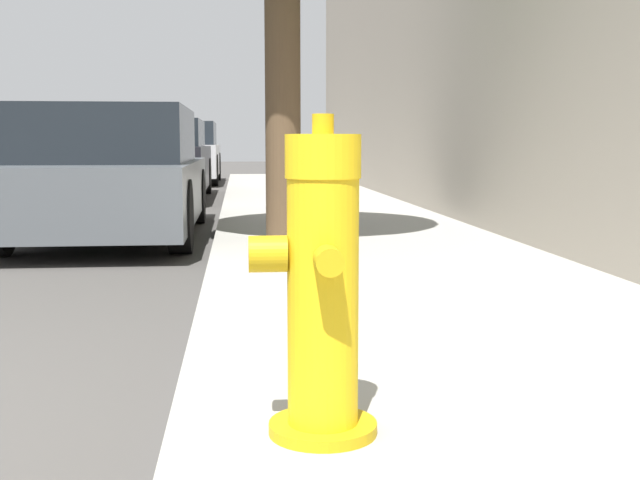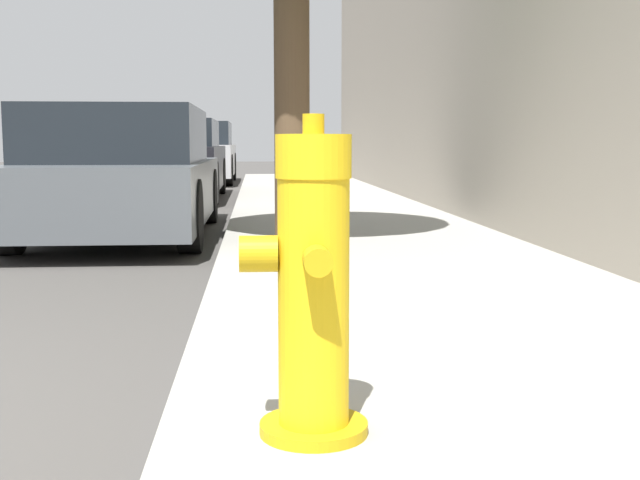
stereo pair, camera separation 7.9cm
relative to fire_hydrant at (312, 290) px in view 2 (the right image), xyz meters
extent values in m
cube|color=#99968E|center=(0.87, 0.05, -0.49)|extent=(2.67, 40.00, 0.12)
cylinder|color=#C39C11|center=(0.00, 0.00, -0.42)|extent=(0.32, 0.32, 0.03)
cylinder|color=yellow|center=(0.00, 0.00, -0.04)|extent=(0.21, 0.21, 0.73)
cylinder|color=yellow|center=(0.00, 0.00, 0.39)|extent=(0.22, 0.22, 0.13)
cylinder|color=#C39C11|center=(0.00, 0.00, 0.48)|extent=(0.06, 0.06, 0.06)
cylinder|color=#C39C11|center=(0.00, -0.15, 0.11)|extent=(0.08, 0.09, 0.08)
cylinder|color=#C39C11|center=(0.00, 0.15, 0.11)|extent=(0.08, 0.09, 0.08)
cylinder|color=#C39C11|center=(-0.16, 0.00, 0.11)|extent=(0.11, 0.11, 0.11)
cube|color=#4C5156|center=(-1.54, 6.22, -0.07)|extent=(1.73, 4.39, 0.60)
cube|color=black|center=(-1.54, 6.04, 0.51)|extent=(1.60, 2.41, 0.55)
cylinder|color=black|center=(-2.33, 7.58, -0.22)|extent=(0.20, 0.66, 0.66)
cylinder|color=black|center=(-0.75, 7.58, -0.22)|extent=(0.20, 0.66, 0.66)
cylinder|color=black|center=(-2.33, 4.86, -0.22)|extent=(0.20, 0.66, 0.66)
cylinder|color=black|center=(-0.75, 4.86, -0.22)|extent=(0.20, 0.66, 0.66)
cube|color=black|center=(-1.68, 11.93, 0.00)|extent=(1.78, 4.43, 0.73)
cube|color=black|center=(-1.68, 11.75, 0.59)|extent=(1.64, 2.44, 0.45)
cylinder|color=black|center=(-2.48, 13.30, -0.21)|extent=(0.20, 0.69, 0.69)
cylinder|color=black|center=(-0.87, 13.30, -0.21)|extent=(0.20, 0.69, 0.69)
cylinder|color=black|center=(-2.48, 10.56, -0.21)|extent=(0.20, 0.69, 0.69)
cylinder|color=black|center=(-0.87, 10.56, -0.21)|extent=(0.20, 0.69, 0.69)
cube|color=#B7B7BC|center=(-1.56, 17.45, 0.01)|extent=(1.67, 4.39, 0.73)
cube|color=black|center=(-1.56, 17.28, 0.65)|extent=(1.54, 2.41, 0.54)
cylinder|color=black|center=(-2.31, 18.81, -0.19)|extent=(0.20, 0.72, 0.72)
cylinder|color=black|center=(-0.80, 18.81, -0.19)|extent=(0.20, 0.72, 0.72)
cylinder|color=black|center=(-2.31, 16.09, -0.19)|extent=(0.20, 0.72, 0.72)
cylinder|color=black|center=(-0.80, 16.09, -0.19)|extent=(0.20, 0.72, 0.72)
cylinder|color=brown|center=(0.15, 4.60, 0.92)|extent=(0.30, 0.30, 2.71)
camera|label=1|loc=(-0.24, -2.30, 0.43)|focal=45.00mm
camera|label=2|loc=(-0.16, -2.31, 0.43)|focal=45.00mm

